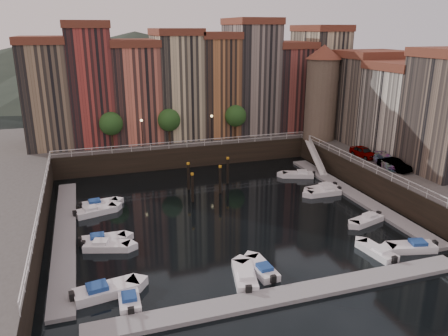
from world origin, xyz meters
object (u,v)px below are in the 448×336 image
object	(u,v)px
gangway	(316,156)
car_b	(394,165)
car_a	(363,153)
car_c	(387,162)
boat_left_2	(103,239)
boat_left_1	(106,246)
corner_tower	(322,91)
mooring_pilings	(208,179)
boat_left_0	(105,291)

from	to	relation	value
gangway	car_b	bearing A→B (deg)	-73.21
gangway	car_a	world-z (taller)	car_a
car_b	car_c	world-z (taller)	car_c
boat_left_2	boat_left_1	bearing A→B (deg)	-81.09
corner_tower	car_b	distance (m)	17.65
boat_left_2	car_c	distance (m)	33.86
gangway	mooring_pilings	distance (m)	17.48
corner_tower	car_c	bearing A→B (deg)	-87.37
car_a	boat_left_2	bearing A→B (deg)	-172.47
mooring_pilings	car_a	size ratio (longest dim) A/B	1.49
corner_tower	car_a	xyz separation A→B (m)	(0.45, -10.66, -6.49)
boat_left_2	boat_left_0	bearing A→B (deg)	-91.56
mooring_pilings	car_b	xyz separation A→B (m)	(20.57, -7.77, 2.02)
car_b	boat_left_1	bearing A→B (deg)	174.00
boat_left_0	car_a	size ratio (longest dim) A/B	1.24
mooring_pilings	boat_left_1	bearing A→B (deg)	-138.64
gangway	boat_left_1	bearing A→B (deg)	-152.71
boat_left_2	car_c	world-z (taller)	car_c
corner_tower	car_a	world-z (taller)	corner_tower
boat_left_2	car_c	size ratio (longest dim) A/B	0.90
boat_left_1	car_b	xyz separation A→B (m)	(33.31, 3.45, 3.34)
boat_left_1	boat_left_2	distance (m)	1.44
gangway	boat_left_0	xyz separation A→B (m)	(-30.25, -22.64, -1.53)
boat_left_0	car_c	size ratio (longest dim) A/B	1.09
mooring_pilings	boat_left_2	bearing A→B (deg)	-142.91
corner_tower	mooring_pilings	distance (m)	23.30
boat_left_1	car_a	world-z (taller)	car_a
corner_tower	gangway	bearing A→B (deg)	-122.80
boat_left_2	car_a	distance (m)	34.35
boat_left_2	car_c	bearing A→B (deg)	6.28
boat_left_2	car_b	size ratio (longest dim) A/B	1.04
gangway	boat_left_1	size ratio (longest dim) A/B	1.90
gangway	boat_left_2	distance (m)	33.05
boat_left_1	car_c	bearing A→B (deg)	25.56
boat_left_1	car_b	size ratio (longest dim) A/B	1.08
gangway	car_b	size ratio (longest dim) A/B	2.04
car_a	car_b	world-z (taller)	car_a
boat_left_2	car_b	xyz separation A→B (m)	(33.52, 2.02, 3.34)
mooring_pilings	boat_left_0	distance (m)	22.82
gangway	boat_left_0	bearing A→B (deg)	-143.18
car_c	boat_left_0	bearing A→B (deg)	-147.34
corner_tower	boat_left_2	distance (m)	38.92
car_c	boat_left_1	bearing A→B (deg)	-158.83
gangway	boat_left_2	size ratio (longest dim) A/B	1.97
gangway	car_a	bearing A→B (deg)	-61.44
gangway	car_c	xyz separation A→B (m)	(3.59, -10.50, 1.76)
mooring_pilings	corner_tower	bearing A→B (deg)	23.43
mooring_pilings	boat_left_1	size ratio (longest dim) A/B	1.40
corner_tower	boat_left_0	size ratio (longest dim) A/B	2.71
boat_left_1	boat_left_2	bearing A→B (deg)	115.74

